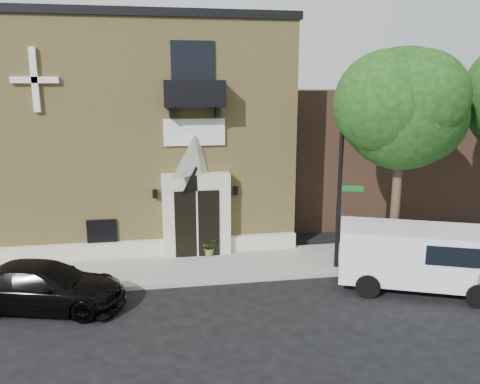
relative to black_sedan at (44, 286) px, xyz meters
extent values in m
plane|color=black|center=(5.88, 0.81, -0.70)|extent=(120.00, 120.00, 0.00)
cube|color=gray|center=(6.88, 2.31, -0.63)|extent=(42.00, 3.00, 0.15)
cube|color=#A7904E|center=(2.88, 8.81, 3.80)|extent=(12.00, 10.00, 9.00)
cube|color=black|center=(2.88, 8.81, 8.45)|extent=(12.20, 10.20, 0.30)
cube|color=beige|center=(2.88, 3.69, -0.25)|extent=(12.00, 0.30, 0.60)
cube|color=beige|center=(4.88, 3.56, 1.05)|extent=(2.60, 0.55, 3.20)
pyramid|color=beige|center=(4.88, 3.56, 3.40)|extent=(2.60, 0.55, 1.50)
cube|color=black|center=(4.88, 3.27, 0.75)|extent=(1.70, 0.06, 2.60)
cube|color=beige|center=(4.88, 3.23, 0.75)|extent=(0.06, 0.04, 2.60)
cube|color=white|center=(4.88, 3.75, 4.20)|extent=(2.30, 0.10, 1.00)
cube|color=black|center=(4.88, 3.36, 5.20)|extent=(2.20, 0.90, 0.10)
cube|color=black|center=(4.88, 2.93, 5.65)|extent=(2.20, 0.06, 0.90)
cube|color=black|center=(3.83, 3.36, 5.65)|extent=(0.06, 0.90, 0.90)
cube|color=black|center=(5.93, 3.36, 5.65)|extent=(0.06, 0.90, 0.90)
cube|color=black|center=(4.88, 3.78, 6.40)|extent=(1.60, 0.08, 2.20)
cube|color=white|center=(-0.62, 3.73, 6.10)|extent=(0.22, 0.14, 2.20)
cube|color=white|center=(-0.62, 3.73, 6.10)|extent=(1.60, 0.14, 0.22)
cube|color=black|center=(1.28, 3.76, 0.45)|extent=(1.10, 0.10, 1.00)
cube|color=orange|center=(1.28, 3.79, 0.45)|extent=(0.85, 0.06, 0.75)
cube|color=black|center=(3.33, 3.69, 1.90)|extent=(0.18, 0.18, 0.32)
cube|color=black|center=(6.43, 3.69, 1.90)|extent=(0.18, 0.18, 0.32)
cube|color=brown|center=(17.88, 9.81, 2.50)|extent=(18.00, 8.00, 6.40)
cylinder|color=#38281C|center=(11.88, 1.26, 1.55)|extent=(0.32, 0.32, 4.20)
sphere|color=#11330E|center=(11.88, 1.26, 5.12)|extent=(4.20, 4.20, 4.20)
sphere|color=#11330E|center=(12.68, 1.56, 4.82)|extent=(3.36, 3.36, 3.36)
sphere|color=#11330E|center=(11.18, 1.06, 5.32)|extent=(3.57, 3.57, 3.57)
sphere|color=#11330E|center=(12.08, 0.56, 5.52)|extent=(3.15, 3.15, 3.15)
imported|color=black|center=(0.00, 0.00, 0.00)|extent=(5.17, 3.01, 1.41)
cube|color=white|center=(11.84, -0.63, 0.52)|extent=(5.50, 3.80, 1.74)
cube|color=black|center=(12.22, -1.89, 0.88)|extent=(1.53, 0.65, 0.61)
cylinder|color=black|center=(9.97, -0.92, -0.32)|extent=(0.82, 0.53, 0.78)
cylinder|color=black|center=(10.69, 0.88, -0.32)|extent=(0.82, 0.53, 0.78)
cylinder|color=black|center=(13.00, -2.14, -0.32)|extent=(0.82, 0.53, 0.78)
cylinder|color=black|center=(13.72, -0.34, -0.32)|extent=(0.82, 0.53, 0.78)
cylinder|color=black|center=(9.78, 1.37, 2.28)|extent=(0.15, 0.15, 5.68)
cube|color=#0E5519|center=(10.19, 1.25, 2.38)|extent=(0.78, 0.27, 0.21)
cube|color=#0E5519|center=(9.90, 1.78, 2.62)|extent=(0.27, 0.78, 0.21)
cylinder|color=#A60017|center=(10.76, 1.01, -0.51)|extent=(0.38, 0.38, 0.09)
cylinder|color=#A60017|center=(10.76, 1.01, -0.18)|extent=(0.28, 0.28, 0.58)
sphere|color=#A60017|center=(10.76, 1.01, 0.15)|extent=(0.28, 0.28, 0.28)
cylinder|color=#A60017|center=(10.76, 1.01, -0.13)|extent=(0.48, 0.13, 0.13)
cube|color=#103A1B|center=(14.34, 1.62, -0.01)|extent=(2.00, 1.49, 1.09)
cube|color=black|center=(14.34, 1.62, 0.59)|extent=(2.06, 1.55, 0.12)
imported|color=#5C712D|center=(5.36, 3.28, -0.21)|extent=(0.76, 0.70, 0.69)
imported|color=black|center=(11.16, 1.62, 0.25)|extent=(0.70, 0.67, 1.61)
camera|label=1|loc=(3.67, -13.90, 5.89)|focal=35.00mm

